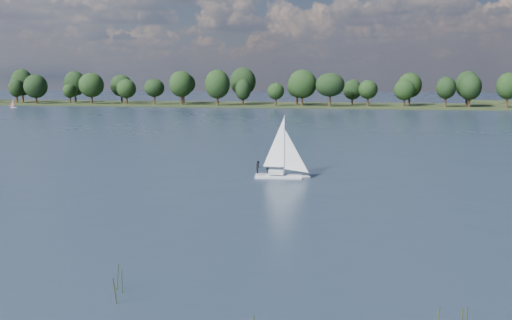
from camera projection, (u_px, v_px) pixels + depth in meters
The scene contains 5 objects.
ground at pixel (369, 131), 132.27m from camera, with size 700.00×700.00×0.00m, color #233342.
far_shore at pixel (368, 106), 241.13m from camera, with size 660.00×40.00×1.50m, color black.
sailboat at pixel (279, 160), 70.31m from camera, with size 6.34×2.28×8.17m.
dinghy_pink at pixel (14, 105), 231.17m from camera, with size 2.69×1.67×4.01m.
treeline at pixel (353, 87), 237.20m from camera, with size 562.12×74.22×17.97m.
Camera 1 is at (-1.10, -34.46, 12.42)m, focal length 40.00 mm.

